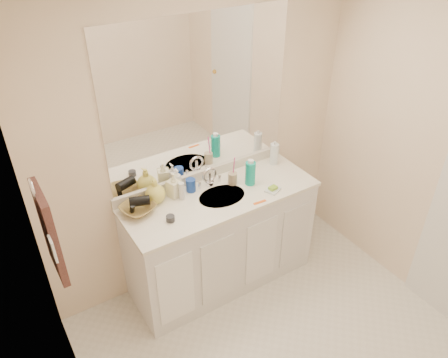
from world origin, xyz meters
TOP-DOWN VIEW (x-y plane):
  - ceiling at (0.00, 0.00)m, footprint 2.60×2.60m
  - wall_back at (0.00, 1.30)m, footprint 2.60×0.02m
  - wall_left at (-1.30, 0.00)m, footprint 0.02×2.60m
  - vanity_cabinet at (0.00, 1.02)m, footprint 1.50×0.55m
  - countertop at (0.00, 1.02)m, footprint 1.52×0.57m
  - backsplash at (0.00, 1.29)m, footprint 1.52×0.03m
  - sink_basin at (0.00, 1.00)m, footprint 0.37×0.37m
  - faucet at (0.00, 1.18)m, footprint 0.02×0.02m
  - mirror at (0.00, 1.29)m, footprint 1.48×0.01m
  - blue_mug at (-0.16, 1.19)m, footprint 0.09×0.09m
  - tan_cup at (0.16, 1.10)m, footprint 0.08×0.08m
  - toothbrush at (0.17, 1.10)m, footprint 0.01×0.04m
  - mouthwash_bottle at (0.28, 1.03)m, footprint 0.10×0.10m
  - clear_pump_bottle at (0.62, 1.17)m, footprint 0.09×0.09m
  - soap_dish at (0.37, 0.86)m, footprint 0.14×0.13m
  - green_soap at (0.37, 0.86)m, footprint 0.07×0.05m
  - orange_comb at (0.19, 0.79)m, footprint 0.10×0.03m
  - dark_jar at (-0.46, 0.94)m, footprint 0.08×0.08m
  - extra_white_bottle at (-0.27, 1.13)m, footprint 0.05×0.05m
  - soap_bottle_white at (-0.25, 1.25)m, footprint 0.08×0.08m
  - soap_bottle_cream at (-0.30, 1.20)m, footprint 0.11×0.11m
  - soap_bottle_yellow at (-0.45, 1.21)m, footprint 0.20×0.20m
  - wicker_basket at (-0.61, 1.16)m, footprint 0.30×0.30m
  - hair_dryer at (-0.59, 1.16)m, footprint 0.16×0.11m
  - towel_ring at (-1.27, 0.77)m, footprint 0.01×0.11m
  - hand_towel at (-1.25, 0.77)m, footprint 0.04×0.32m
  - switch_plate at (-1.27, 0.57)m, footprint 0.01×0.08m

SIDE VIEW (x-z plane):
  - vanity_cabinet at x=0.00m, z-range 0.00..0.85m
  - countertop at x=0.00m, z-range 0.85..0.88m
  - sink_basin at x=0.00m, z-range 0.86..0.88m
  - orange_comb at x=0.19m, z-range 0.88..0.88m
  - soap_dish at x=0.37m, z-range 0.88..0.89m
  - dark_jar at x=-0.46m, z-range 0.88..0.92m
  - green_soap at x=0.37m, z-range 0.89..0.92m
  - wicker_basket at x=-0.61m, z-range 0.88..0.94m
  - backsplash at x=0.00m, z-range 0.88..0.96m
  - tan_cup at x=0.16m, z-range 0.88..0.98m
  - blue_mug at x=-0.16m, z-range 0.88..0.98m
  - faucet at x=0.00m, z-range 0.88..0.99m
  - extra_white_bottle at x=-0.27m, z-range 0.88..1.02m
  - hair_dryer at x=-0.59m, z-range 0.93..1.01m
  - clear_pump_bottle at x=0.62m, z-range 0.88..1.06m
  - soap_bottle_white at x=-0.25m, z-range 0.88..1.07m
  - mouthwash_bottle at x=0.28m, z-range 0.88..1.07m
  - soap_bottle_yellow at x=-0.45m, z-range 0.88..1.07m
  - soap_bottle_cream at x=-0.30m, z-range 0.88..1.08m
  - toothbrush at x=0.17m, z-range 0.94..1.12m
  - wall_back at x=0.00m, z-range 0.00..2.40m
  - wall_left at x=-1.30m, z-range 0.00..2.40m
  - hand_towel at x=-1.25m, z-range 0.98..1.52m
  - switch_plate at x=-1.27m, z-range 1.24..1.36m
  - towel_ring at x=-1.27m, z-range 1.49..1.61m
  - mirror at x=0.00m, z-range 0.96..2.16m
  - ceiling at x=0.00m, z-range 2.39..2.41m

